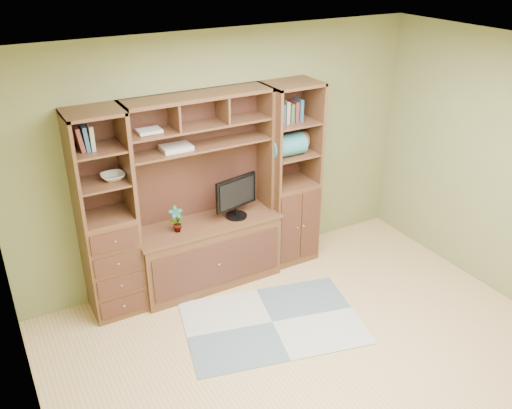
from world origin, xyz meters
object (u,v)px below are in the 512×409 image
left_tower (106,217)px  center_hutch (206,196)px  monitor (236,190)px  right_tower (290,175)px

left_tower → center_hutch: bearing=-2.3°
monitor → left_tower: bearing=164.2°
left_tower → right_tower: 2.02m
left_tower → monitor: bearing=-3.3°
right_tower → monitor: 0.71m
right_tower → left_tower: bearing=180.0°
center_hutch → left_tower: bearing=177.7°
right_tower → monitor: size_ratio=3.32×
center_hutch → left_tower: (-1.00, 0.04, 0.00)m
center_hutch → right_tower: same height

